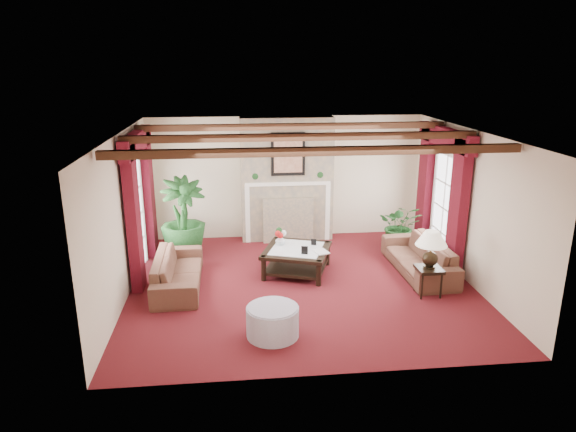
{
  "coord_description": "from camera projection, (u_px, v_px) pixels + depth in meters",
  "views": [
    {
      "loc": [
        -1.14,
        -8.33,
        3.83
      ],
      "look_at": [
        -0.21,
        0.4,
        1.17
      ],
      "focal_mm": 32.0,
      "sensor_mm": 36.0,
      "label": 1
    }
  ],
  "objects": [
    {
      "name": "ceiling_beams",
      "position": [
        303.0,
        137.0,
        8.39
      ],
      "size": [
        6.0,
        3.0,
        0.12
      ],
      "primitive_type": null,
      "color": "#361D11",
      "rests_on": "ceiling"
    },
    {
      "name": "book",
      "position": [
        315.0,
        245.0,
        9.29
      ],
      "size": [
        0.24,
        0.15,
        0.32
      ],
      "primitive_type": "imported",
      "rotation": [
        0.0,
        0.0,
        0.29
      ],
      "color": "black",
      "rests_on": "coffee_table"
    },
    {
      "name": "curtains_right",
      "position": [
        446.0,
        132.0,
        9.66
      ],
      "size": [
        0.2,
        2.4,
        2.55
      ],
      "primitive_type": null,
      "color": "#420811",
      "rests_on": "ground"
    },
    {
      "name": "right_wall",
      "position": [
        470.0,
        207.0,
        9.07
      ],
      "size": [
        0.02,
        5.5,
        2.7
      ],
      "primitive_type": "cube",
      "color": "beige",
      "rests_on": "ground"
    },
    {
      "name": "ottoman",
      "position": [
        273.0,
        322.0,
        7.41
      ],
      "size": [
        0.76,
        0.76,
        0.45
      ],
      "primitive_type": "cylinder",
      "color": "#8D8C9F",
      "rests_on": "ground"
    },
    {
      "name": "fireplace",
      "position": [
        287.0,
        117.0,
        10.8
      ],
      "size": [
        2.0,
        0.52,
        2.7
      ],
      "primitive_type": null,
      "color": "#9C8665",
      "rests_on": "ground"
    },
    {
      "name": "sofa_left",
      "position": [
        178.0,
        266.0,
        9.0
      ],
      "size": [
        2.01,
        0.64,
        0.78
      ],
      "primitive_type": "imported",
      "rotation": [
        0.0,
        0.0,
        1.59
      ],
      "color": "#360E19",
      "rests_on": "ground"
    },
    {
      "name": "french_door_right",
      "position": [
        450.0,
        154.0,
        9.79
      ],
      "size": [
        0.1,
        1.1,
        2.16
      ],
      "primitive_type": null,
      "color": "white",
      "rests_on": "ground"
    },
    {
      "name": "small_plant",
      "position": [
        400.0,
        230.0,
        10.89
      ],
      "size": [
        1.44,
        1.48,
        0.76
      ],
      "primitive_type": "imported",
      "rotation": [
        0.0,
        0.0,
        -0.31
      ],
      "color": "black",
      "rests_on": "ground"
    },
    {
      "name": "flower_vase",
      "position": [
        280.0,
        240.0,
        9.74
      ],
      "size": [
        0.31,
        0.31,
        0.19
      ],
      "primitive_type": "imported",
      "rotation": [
        0.0,
        0.0,
        -0.32
      ],
      "color": "silver",
      "rests_on": "coffee_table"
    },
    {
      "name": "ceiling",
      "position": [
        303.0,
        133.0,
        8.37
      ],
      "size": [
        6.0,
        6.0,
        0.0
      ],
      "primitive_type": "plane",
      "rotation": [
        3.14,
        0.0,
        0.0
      ],
      "color": "white",
      "rests_on": "floor"
    },
    {
      "name": "potted_palm",
      "position": [
        184.0,
        234.0,
        10.43
      ],
      "size": [
        2.06,
        2.26,
        0.9
      ],
      "primitive_type": "imported",
      "rotation": [
        0.0,
        0.0,
        0.4
      ],
      "color": "black",
      "rests_on": "ground"
    },
    {
      "name": "left_wall",
      "position": [
        122.0,
        218.0,
        8.46
      ],
      "size": [
        0.02,
        5.5,
        2.7
      ],
      "primitive_type": "cube",
      "color": "beige",
      "rests_on": "ground"
    },
    {
      "name": "floor",
      "position": [
        302.0,
        285.0,
        9.15
      ],
      "size": [
        6.0,
        6.0,
        0.0
      ],
      "primitive_type": "plane",
      "color": "#440C11",
      "rests_on": "ground"
    },
    {
      "name": "sofa_right",
      "position": [
        419.0,
        252.0,
        9.61
      ],
      "size": [
        2.1,
        0.74,
        0.81
      ],
      "primitive_type": "imported",
      "rotation": [
        0.0,
        0.0,
        -1.54
      ],
      "color": "#360E19",
      "rests_on": "ground"
    },
    {
      "name": "side_table",
      "position": [
        428.0,
        281.0,
        8.72
      ],
      "size": [
        0.49,
        0.49,
        0.49
      ],
      "primitive_type": null,
      "rotation": [
        0.0,
        0.0,
        0.18
      ],
      "color": "black",
      "rests_on": "ground"
    },
    {
      "name": "photo_frame_a",
      "position": [
        305.0,
        250.0,
        9.25
      ],
      "size": [
        0.12,
        0.05,
        0.16
      ],
      "primitive_type": null,
      "rotation": [
        0.0,
        0.0,
        -0.26
      ],
      "color": "black",
      "rests_on": "coffee_table"
    },
    {
      "name": "back_wall",
      "position": [
        286.0,
        178.0,
        11.38
      ],
      "size": [
        6.0,
        0.02,
        2.7
      ],
      "primitive_type": "cube",
      "color": "beige",
      "rests_on": "ground"
    },
    {
      "name": "curtains_left",
      "position": [
        136.0,
        136.0,
        9.08
      ],
      "size": [
        0.2,
        2.4,
        2.55
      ],
      "primitive_type": null,
      "color": "#420811",
      "rests_on": "ground"
    },
    {
      "name": "photo_frame_b",
      "position": [
        314.0,
        242.0,
        9.71
      ],
      "size": [
        0.1,
        0.06,
        0.13
      ],
      "primitive_type": null,
      "rotation": [
        0.0,
        0.0,
        -0.42
      ],
      "color": "black",
      "rests_on": "coffee_table"
    },
    {
      "name": "french_door_left",
      "position": [
        131.0,
        160.0,
        9.19
      ],
      "size": [
        0.1,
        1.1,
        2.16
      ],
      "primitive_type": null,
      "color": "white",
      "rests_on": "ground"
    },
    {
      "name": "table_lamp",
      "position": [
        431.0,
        249.0,
        8.55
      ],
      "size": [
        0.53,
        0.53,
        0.67
      ],
      "primitive_type": null,
      "color": "black",
      "rests_on": "side_table"
    },
    {
      "name": "coffee_table",
      "position": [
        297.0,
        261.0,
        9.64
      ],
      "size": [
        1.47,
        1.47,
        0.47
      ],
      "primitive_type": null,
      "rotation": [
        0.0,
        0.0,
        -0.33
      ],
      "color": "black",
      "rests_on": "ground"
    }
  ]
}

